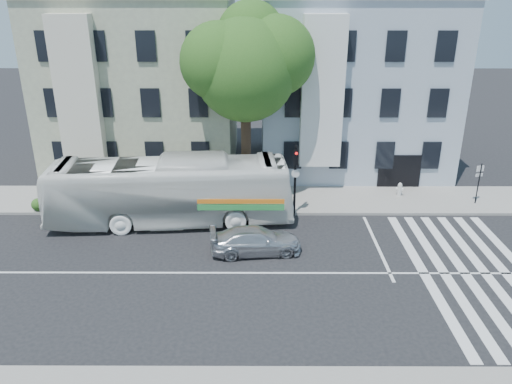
{
  "coord_description": "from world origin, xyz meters",
  "views": [
    {
      "loc": [
        0.67,
        -18.94,
        11.65
      ],
      "look_at": [
        0.59,
        3.55,
        2.4
      ],
      "focal_mm": 35.0,
      "sensor_mm": 36.0,
      "label": 1
    }
  ],
  "objects_px": {
    "sedan": "(256,241)",
    "traffic_signal": "(295,171)",
    "bus": "(170,191)",
    "fire_hydrant": "(400,189)"
  },
  "relations": [
    {
      "from": "sedan",
      "to": "fire_hydrant",
      "type": "relative_size",
      "value": 5.32
    },
    {
      "from": "bus",
      "to": "fire_hydrant",
      "type": "distance_m",
      "value": 13.49
    },
    {
      "from": "bus",
      "to": "fire_hydrant",
      "type": "height_order",
      "value": "bus"
    },
    {
      "from": "sedan",
      "to": "traffic_signal",
      "type": "relative_size",
      "value": 1.06
    },
    {
      "from": "traffic_signal",
      "to": "sedan",
      "type": "bearing_deg",
      "value": -110.57
    },
    {
      "from": "sedan",
      "to": "traffic_signal",
      "type": "distance_m",
      "value": 4.99
    },
    {
      "from": "bus",
      "to": "traffic_signal",
      "type": "xyz_separation_m",
      "value": [
        6.58,
        0.74,
        0.83
      ]
    },
    {
      "from": "sedan",
      "to": "traffic_signal",
      "type": "bearing_deg",
      "value": -33.76
    },
    {
      "from": "traffic_signal",
      "to": "bus",
      "type": "bearing_deg",
      "value": -166.94
    },
    {
      "from": "sedan",
      "to": "fire_hydrant",
      "type": "height_order",
      "value": "sedan"
    }
  ]
}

